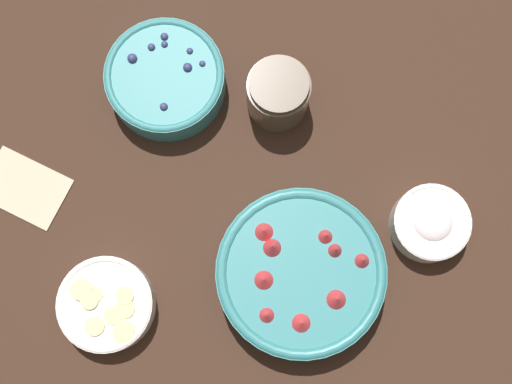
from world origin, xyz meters
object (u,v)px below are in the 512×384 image
bowl_cream (431,223)px  jar_chocolate (278,95)px  bowl_blueberries (165,79)px  bowl_strawberries (300,273)px  bowl_bananas (106,305)px

bowl_cream → jar_chocolate: 0.31m
bowl_blueberries → bowl_cream: 0.47m
bowl_strawberries → bowl_cream: size_ratio=2.15×
bowl_bananas → jar_chocolate: (-0.06, -0.41, 0.02)m
bowl_blueberries → bowl_bananas: (-0.11, 0.35, -0.01)m
bowl_strawberries → bowl_blueberries: (0.34, -0.16, -0.00)m
bowl_strawberries → jar_chocolate: 0.28m
bowl_strawberries → bowl_bananas: bearing=39.3°
bowl_bananas → bowl_cream: bearing=-135.6°
bowl_strawberries → bowl_bananas: (0.23, 0.19, -0.01)m
bowl_blueberries → bowl_bananas: 0.36m
bowl_bananas → jar_chocolate: bearing=-98.3°
bowl_strawberries → bowl_blueberries: size_ratio=1.35×
bowl_strawberries → bowl_bananas: size_ratio=1.77×
bowl_bananas → jar_chocolate: 0.42m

